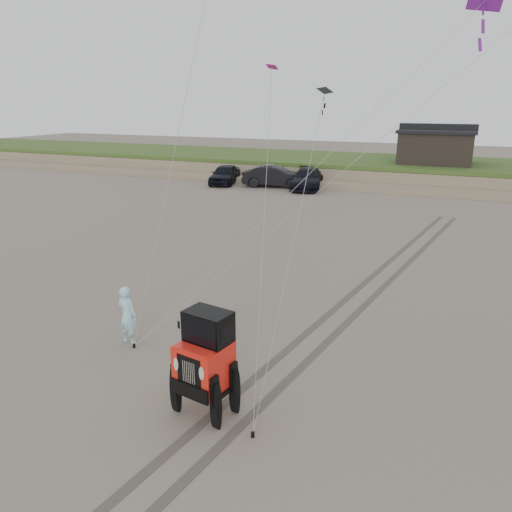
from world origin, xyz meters
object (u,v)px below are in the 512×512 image
object	(u,v)px
man	(127,315)
truck_a	(225,174)
jeep	(205,374)
truck_b	(275,176)
cabin	(436,146)
truck_c	(307,179)

from	to	relation	value
man	truck_a	bearing A→B (deg)	-61.77
jeep	man	world-z (taller)	jeep
truck_a	man	xyz separation A→B (m)	(10.94, -27.94, 0.07)
truck_a	truck_b	distance (m)	4.59
truck_b	jeep	distance (m)	32.03
cabin	truck_a	size ratio (longest dim) A/B	1.31
cabin	truck_c	bearing A→B (deg)	-141.23
truck_c	man	world-z (taller)	man
cabin	man	bearing A→B (deg)	-99.00
man	truck_b	bearing A→B (deg)	-70.45
truck_b	man	distance (m)	28.92
cabin	man	world-z (taller)	cabin
truck_a	truck_b	xyz separation A→B (m)	(4.58, 0.27, 0.06)
cabin	truck_c	xyz separation A→B (m)	(-9.29, -7.46, -2.41)
jeep	truck_c	bearing A→B (deg)	113.28
cabin	truck_c	world-z (taller)	cabin
cabin	jeep	bearing A→B (deg)	-92.82
truck_c	cabin	bearing A→B (deg)	27.36
truck_b	truck_c	xyz separation A→B (m)	(2.76, 0.23, -0.06)
man	jeep	bearing A→B (deg)	157.27
truck_a	jeep	world-z (taller)	jeep
truck_a	man	bearing A→B (deg)	-80.28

